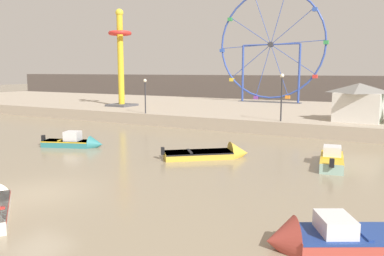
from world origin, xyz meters
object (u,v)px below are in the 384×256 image
motorboat_seafoam (332,158)px  promenade_lamp_far (282,90)px  carnival_booth_white_ticket (359,101)px  motorboat_faded_red (323,239)px  motorboat_mustard_yellow (216,154)px  drop_tower_yellow_tower (121,58)px  motorboat_teal_painted (77,142)px  ferris_wheel_blue_frame (271,46)px  promenade_lamp_near (145,90)px

motorboat_seafoam → promenade_lamp_far: promenade_lamp_far is taller
motorboat_seafoam → carnival_booth_white_ticket: (0.11, 11.91, 2.36)m
motorboat_seafoam → motorboat_faded_red: size_ratio=1.20×
motorboat_mustard_yellow → promenade_lamp_far: bearing=45.9°
drop_tower_yellow_tower → carnival_booth_white_ticket: bearing=-4.0°
drop_tower_yellow_tower → promenade_lamp_far: size_ratio=2.86×
motorboat_teal_painted → drop_tower_yellow_tower: 20.40m
ferris_wheel_blue_frame → promenade_lamp_near: bearing=-109.0°
motorboat_seafoam → promenade_lamp_far: 10.89m
drop_tower_yellow_tower → promenade_lamp_near: size_ratio=3.33×
motorboat_seafoam → ferris_wheel_blue_frame: ferris_wheel_blue_frame is taller
motorboat_teal_painted → motorboat_faded_red: (17.79, -8.13, 0.01)m
carnival_booth_white_ticket → motorboat_mustard_yellow: bearing=-112.4°
motorboat_teal_painted → drop_tower_yellow_tower: size_ratio=0.39×
motorboat_seafoam → motorboat_faded_red: motorboat_seafoam is taller
motorboat_faded_red → promenade_lamp_near: size_ratio=1.25×
carnival_booth_white_ticket → motorboat_faded_red: bearing=-83.2°
drop_tower_yellow_tower → motorboat_seafoam: bearing=-28.0°
motorboat_faded_red → promenade_lamp_far: size_ratio=1.08×
motorboat_seafoam → promenade_lamp_far: bearing=23.0°
motorboat_mustard_yellow → promenade_lamp_far: size_ratio=1.27×
motorboat_seafoam → motorboat_faded_red: bearing=179.0°
carnival_booth_white_ticket → promenade_lamp_far: (-5.55, -3.06, 0.92)m
motorboat_faded_red → promenade_lamp_near: promenade_lamp_near is taller
motorboat_faded_red → promenade_lamp_near: 28.46m
carnival_booth_white_ticket → promenade_lamp_far: size_ratio=1.05×
promenade_lamp_near → ferris_wheel_blue_frame: bearing=71.0°
motorboat_faded_red → carnival_booth_white_ticket: (-1.42, 23.22, 2.38)m
motorboat_mustard_yellow → drop_tower_yellow_tower: bearing=102.9°
ferris_wheel_blue_frame → motorboat_mustard_yellow: bearing=-78.8°
motorboat_faded_red → motorboat_mustard_yellow: 12.51m
motorboat_mustard_yellow → drop_tower_yellow_tower: size_ratio=0.44×
motorboat_seafoam → motorboat_teal_painted: motorboat_teal_painted is taller
motorboat_mustard_yellow → ferris_wheel_blue_frame: ferris_wheel_blue_frame is taller
drop_tower_yellow_tower → ferris_wheel_blue_frame: bearing=45.2°
motorboat_seafoam → ferris_wheel_blue_frame: (-12.20, 27.37, 7.99)m
motorboat_mustard_yellow → drop_tower_yellow_tower: drop_tower_yellow_tower is taller
motorboat_mustard_yellow → promenade_lamp_near: (-12.27, 10.14, 3.09)m
drop_tower_yellow_tower → promenade_lamp_near: drop_tower_yellow_tower is taller
motorboat_seafoam → motorboat_mustard_yellow: (-6.43, -1.66, -0.13)m
motorboat_seafoam → carnival_booth_white_ticket: bearing=-9.1°
motorboat_seafoam → ferris_wheel_blue_frame: size_ratio=0.35×
motorboat_seafoam → promenade_lamp_far: size_ratio=1.30×
motorboat_teal_painted → ferris_wheel_blue_frame: (4.07, 30.56, 8.02)m
motorboat_teal_painted → promenade_lamp_far: promenade_lamp_far is taller
motorboat_mustard_yellow → promenade_lamp_near: 16.22m
motorboat_faded_red → motorboat_mustard_yellow: (-7.95, 9.66, -0.11)m
drop_tower_yellow_tower → promenade_lamp_far: 21.13m
ferris_wheel_blue_frame → drop_tower_yellow_tower: ferris_wheel_blue_frame is taller
motorboat_teal_painted → carnival_booth_white_ticket: 22.40m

